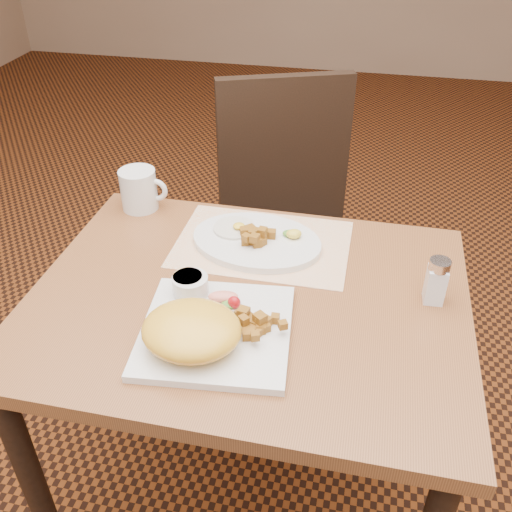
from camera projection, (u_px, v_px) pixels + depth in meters
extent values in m
plane|color=black|center=(250.00, 501.00, 1.61)|extent=(8.00, 8.00, 0.00)
cube|color=brown|center=(248.00, 302.00, 1.19)|extent=(0.90, 0.70, 0.03)
cylinder|color=black|center=(39.00, 497.00, 1.23)|extent=(0.05, 0.05, 0.71)
cylinder|color=black|center=(142.00, 317.00, 1.71)|extent=(0.05, 0.05, 0.71)
cylinder|color=black|center=(414.00, 358.00, 1.58)|extent=(0.05, 0.05, 0.71)
cube|color=black|center=(294.00, 259.00, 1.80)|extent=(0.54, 0.54, 0.05)
cylinder|color=black|center=(329.00, 279.00, 2.11)|extent=(0.04, 0.04, 0.42)
cylinder|color=black|center=(358.00, 347.00, 1.82)|extent=(0.04, 0.04, 0.42)
cylinder|color=black|center=(232.00, 289.00, 2.06)|extent=(0.04, 0.04, 0.42)
cylinder|color=black|center=(246.00, 360.00, 1.77)|extent=(0.04, 0.04, 0.42)
cube|color=black|center=(284.00, 154.00, 1.81)|extent=(0.41, 0.19, 0.50)
cube|color=white|center=(263.00, 244.00, 1.33)|extent=(0.40, 0.28, 0.00)
cube|color=silver|center=(216.00, 331.00, 1.08)|extent=(0.31, 0.31, 0.02)
ellipsoid|color=yellow|center=(192.00, 330.00, 1.02)|extent=(0.18, 0.16, 0.07)
ellipsoid|color=yellow|center=(202.00, 348.00, 1.01)|extent=(0.07, 0.07, 0.02)
ellipsoid|color=yellow|center=(167.00, 323.00, 1.07)|extent=(0.07, 0.07, 0.02)
cylinder|color=silver|center=(190.00, 285.00, 1.15)|extent=(0.07, 0.07, 0.04)
cylinder|color=beige|center=(188.00, 277.00, 1.14)|extent=(0.06, 0.06, 0.01)
ellipsoid|color=#387223|center=(231.00, 304.00, 1.12)|extent=(0.05, 0.04, 0.01)
ellipsoid|color=red|center=(234.00, 302.00, 1.12)|extent=(0.03, 0.03, 0.03)
ellipsoid|color=#F28C72|center=(223.00, 296.00, 1.13)|extent=(0.07, 0.04, 0.02)
cylinder|color=white|center=(234.00, 228.00, 1.35)|extent=(0.10, 0.10, 0.01)
ellipsoid|color=yellow|center=(239.00, 226.00, 1.34)|extent=(0.03, 0.03, 0.01)
ellipsoid|color=#387223|center=(291.00, 233.00, 1.33)|extent=(0.04, 0.03, 0.01)
ellipsoid|color=yellow|center=(294.00, 234.00, 1.32)|extent=(0.04, 0.04, 0.02)
cube|color=white|center=(435.00, 285.00, 1.14)|extent=(0.04, 0.04, 0.08)
cylinder|color=silver|center=(440.00, 265.00, 1.11)|extent=(0.04, 0.04, 0.02)
cylinder|color=silver|center=(139.00, 190.00, 1.44)|extent=(0.09, 0.09, 0.10)
torus|color=silver|center=(156.00, 190.00, 1.44)|extent=(0.06, 0.02, 0.06)
cube|color=#9D6419|center=(259.00, 326.00, 1.07)|extent=(0.02, 0.02, 0.02)
cube|color=#9D6419|center=(258.00, 325.00, 1.07)|extent=(0.02, 0.02, 0.02)
cube|color=#9D6419|center=(265.00, 321.00, 1.07)|extent=(0.03, 0.03, 0.02)
cube|color=#9D6419|center=(255.00, 336.00, 1.02)|extent=(0.02, 0.02, 0.02)
cube|color=#9D6419|center=(244.00, 320.00, 1.06)|extent=(0.02, 0.02, 0.02)
cube|color=#9D6419|center=(250.00, 329.00, 1.06)|extent=(0.03, 0.03, 0.02)
cube|color=#9D6419|center=(241.00, 315.00, 1.09)|extent=(0.03, 0.03, 0.02)
cube|color=#9D6419|center=(263.00, 325.00, 1.07)|extent=(0.02, 0.02, 0.02)
cube|color=#9D6419|center=(250.00, 320.00, 1.08)|extent=(0.03, 0.03, 0.02)
cube|color=#9D6419|center=(275.00, 318.00, 1.08)|extent=(0.02, 0.02, 0.02)
cube|color=#9D6419|center=(257.00, 324.00, 1.07)|extent=(0.03, 0.03, 0.02)
cube|color=#9D6419|center=(260.00, 325.00, 1.07)|extent=(0.02, 0.02, 0.02)
cube|color=#9D6419|center=(261.00, 324.00, 1.07)|extent=(0.02, 0.02, 0.02)
cube|color=#9D6419|center=(245.00, 320.00, 1.08)|extent=(0.02, 0.02, 0.02)
cube|color=#9D6419|center=(259.00, 331.00, 1.06)|extent=(0.02, 0.02, 0.02)
cube|color=#9D6419|center=(261.00, 327.00, 1.06)|extent=(0.02, 0.03, 0.02)
cube|color=#9D6419|center=(260.00, 319.00, 1.06)|extent=(0.03, 0.03, 0.02)
cube|color=#9D6419|center=(261.00, 328.00, 1.06)|extent=(0.02, 0.02, 0.02)
cube|color=#9D6419|center=(244.00, 312.00, 1.08)|extent=(0.02, 0.02, 0.02)
cube|color=#9D6419|center=(283.00, 325.00, 1.05)|extent=(0.02, 0.02, 0.01)
cube|color=#9D6419|center=(249.00, 334.00, 1.05)|extent=(0.03, 0.03, 0.02)
cube|color=#9D6419|center=(260.00, 320.00, 1.06)|extent=(0.02, 0.02, 0.01)
cube|color=#9D6419|center=(265.00, 327.00, 1.06)|extent=(0.03, 0.03, 0.02)
cube|color=#9D6419|center=(257.00, 242.00, 1.29)|extent=(0.03, 0.03, 0.02)
cube|color=#9D6419|center=(252.00, 234.00, 1.32)|extent=(0.02, 0.02, 0.02)
cube|color=#9D6419|center=(245.00, 242.00, 1.29)|extent=(0.02, 0.02, 0.02)
cube|color=#9D6419|center=(262.00, 232.00, 1.29)|extent=(0.02, 0.02, 0.02)
cube|color=#9D6419|center=(261.00, 241.00, 1.29)|extent=(0.03, 0.03, 0.02)
cube|color=#9D6419|center=(244.00, 232.00, 1.33)|extent=(0.02, 0.02, 0.02)
cube|color=#9D6419|center=(246.00, 238.00, 1.28)|extent=(0.02, 0.02, 0.01)
cube|color=#9D6419|center=(257.00, 233.00, 1.32)|extent=(0.02, 0.02, 0.02)
cube|color=#9D6419|center=(261.00, 238.00, 1.30)|extent=(0.02, 0.03, 0.02)
cube|color=#9D6419|center=(250.00, 229.00, 1.33)|extent=(0.03, 0.03, 0.02)
cube|color=#9D6419|center=(252.00, 241.00, 1.30)|extent=(0.02, 0.02, 0.02)
cube|color=#9D6419|center=(271.00, 234.00, 1.32)|extent=(0.02, 0.02, 0.02)
cube|color=#9D6419|center=(255.00, 238.00, 1.28)|extent=(0.02, 0.02, 0.02)
cube|color=#9D6419|center=(262.00, 240.00, 1.30)|extent=(0.02, 0.02, 0.02)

